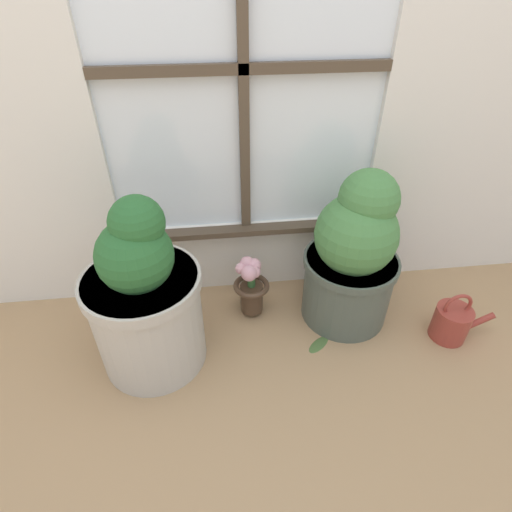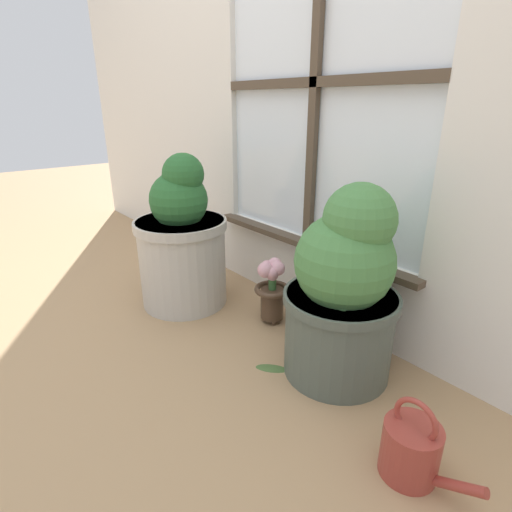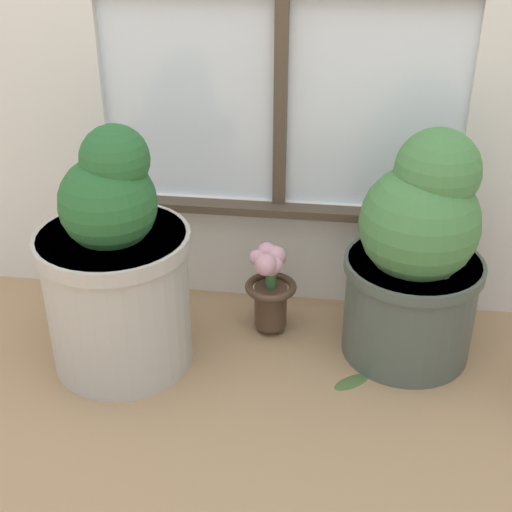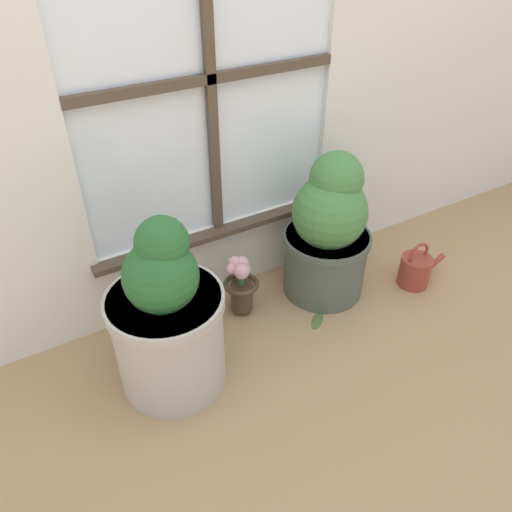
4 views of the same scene
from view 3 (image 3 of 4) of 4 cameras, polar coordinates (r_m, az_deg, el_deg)
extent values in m
plane|color=tan|center=(1.85, 0.06, -11.31)|extent=(10.00, 10.00, 0.00)
cube|color=silver|center=(2.18, 1.81, 0.70)|extent=(1.00, 0.05, 0.32)
cube|color=#4C3D2D|center=(2.08, 1.74, 3.69)|extent=(1.06, 0.06, 0.02)
cylinder|color=#B7B2A8|center=(1.91, -10.93, -3.40)|extent=(0.37, 0.37, 0.38)
cylinder|color=#B7B2A8|center=(1.82, -11.44, 1.18)|extent=(0.39, 0.39, 0.04)
cylinder|color=#38281E|center=(1.81, -11.48, 1.58)|extent=(0.34, 0.34, 0.01)
sphere|color=#28602D|center=(1.77, -11.76, 4.15)|extent=(0.24, 0.24, 0.24)
sphere|color=#28602D|center=(1.74, -11.24, 7.60)|extent=(0.17, 0.17, 0.17)
ellipsoid|color=#28602D|center=(1.74, -9.67, 3.46)|extent=(0.06, 0.12, 0.17)
cylinder|color=#4C564C|center=(1.97, 12.13, -3.98)|extent=(0.35, 0.35, 0.29)
cylinder|color=#4C564C|center=(1.91, 12.54, -0.71)|extent=(0.37, 0.37, 0.03)
cylinder|color=#38281E|center=(1.90, 12.57, -0.47)|extent=(0.32, 0.32, 0.01)
sphere|color=#477F42|center=(1.85, 12.94, 2.56)|extent=(0.31, 0.31, 0.31)
sphere|color=#477F42|center=(1.81, 14.32, 6.61)|extent=(0.21, 0.21, 0.21)
ellipsoid|color=#477F42|center=(1.78, 13.64, 0.77)|extent=(0.19, 0.06, 0.25)
sphere|color=#473323|center=(2.12, 1.30, -5.10)|extent=(0.02, 0.02, 0.02)
sphere|color=#473323|center=(2.08, 0.33, -5.84)|extent=(0.02, 0.02, 0.02)
sphere|color=#473323|center=(2.07, 1.96, -5.96)|extent=(0.02, 0.02, 0.02)
cylinder|color=#473323|center=(2.05, 1.22, -3.99)|extent=(0.09, 0.09, 0.13)
torus|color=#473323|center=(2.01, 1.24, -2.48)|extent=(0.15, 0.15, 0.02)
cylinder|color=#386633|center=(1.99, 1.25, -1.63)|extent=(0.03, 0.03, 0.07)
sphere|color=#DB9EAD|center=(1.98, 1.25, -0.99)|extent=(0.05, 0.05, 0.05)
sphere|color=#DB9EAD|center=(1.98, 1.63, -0.02)|extent=(0.06, 0.06, 0.06)
sphere|color=#DB9EAD|center=(1.99, 0.89, 0.28)|extent=(0.06, 0.06, 0.06)
sphere|color=#DB9EAD|center=(1.98, 0.06, -0.12)|extent=(0.04, 0.04, 0.04)
sphere|color=#DB9EAD|center=(1.95, 0.79, -0.67)|extent=(0.06, 0.06, 0.06)
sphere|color=#DB9EAD|center=(1.96, 1.49, -0.70)|extent=(0.05, 0.05, 0.05)
ellipsoid|color=#476633|center=(1.91, 7.66, -9.88)|extent=(0.11, 0.10, 0.01)
camera|label=1|loc=(0.58, -27.92, 26.54)|focal=28.00mm
camera|label=2|loc=(1.21, 54.52, -0.66)|focal=28.00mm
camera|label=4|loc=(0.99, -73.08, 24.69)|focal=35.00mm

